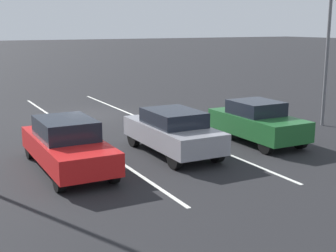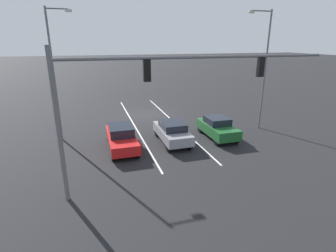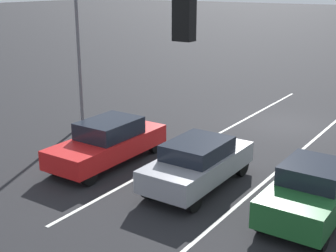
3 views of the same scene
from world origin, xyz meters
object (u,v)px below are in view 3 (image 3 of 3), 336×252
at_px(car_red_rightlane_front, 108,142).
at_px(car_darkgreen_leftlane_front, 312,191).
at_px(street_lamp_right_shoulder, 79,7).
at_px(car_gray_midlane_front, 198,162).

height_order(car_red_rightlane_front, car_darkgreen_leftlane_front, car_red_rightlane_front).
bearing_deg(car_red_rightlane_front, street_lamp_right_shoulder, -36.24).
bearing_deg(car_red_rightlane_front, car_gray_midlane_front, -179.34).
height_order(car_gray_midlane_front, street_lamp_right_shoulder, street_lamp_right_shoulder).
relative_size(car_red_rightlane_front, car_gray_midlane_front, 1.10).
bearing_deg(car_gray_midlane_front, car_red_rightlane_front, 0.66).
xyz_separation_m(car_gray_midlane_front, street_lamp_right_shoulder, (7.57, -2.83, 4.38)).
height_order(car_darkgreen_leftlane_front, street_lamp_right_shoulder, street_lamp_right_shoulder).
distance_m(car_red_rightlane_front, car_gray_midlane_front, 3.66).
relative_size(car_darkgreen_leftlane_front, street_lamp_right_shoulder, 0.44).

